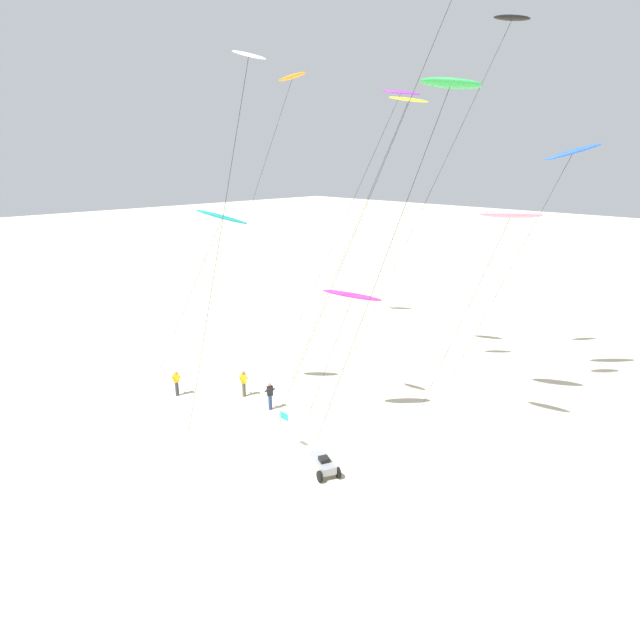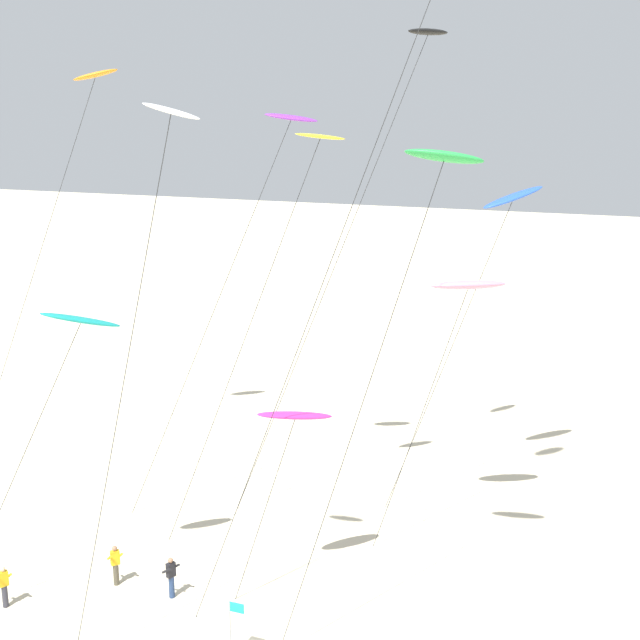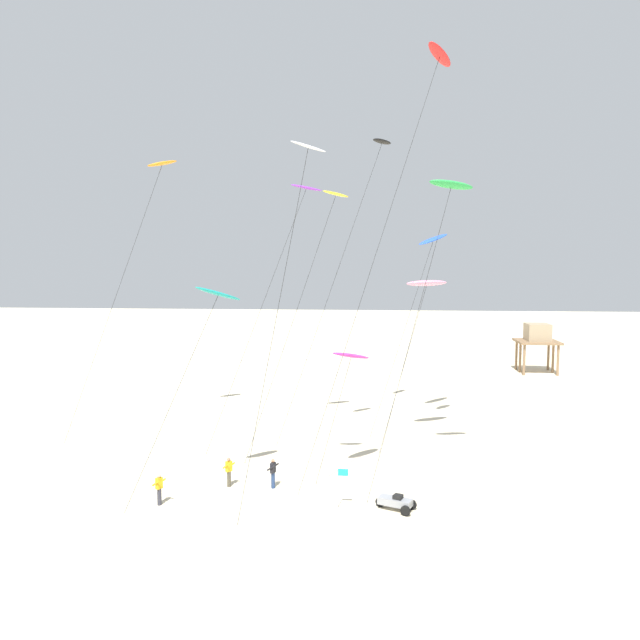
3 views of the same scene
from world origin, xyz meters
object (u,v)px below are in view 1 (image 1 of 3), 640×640
at_px(kite_teal, 221,219).
at_px(kite_orange, 291,81).
at_px(kite_flyer_middle, 176,382).
at_px(kite_yellow, 405,108).
at_px(kite_white, 245,78).
at_px(kite_purple, 398,98).
at_px(kite_black, 508,26).
at_px(kite_flyer_nearest, 270,395).
at_px(kite_green, 449,87).
at_px(kite_magenta, 352,296).
at_px(kite_flyer_furthest, 244,383).
at_px(marker_flag, 283,423).
at_px(kite_pink, 510,215).
at_px(beach_buggy, 323,464).
at_px(kite_blue, 572,154).

xyz_separation_m(kite_teal, kite_orange, (-7.15, 11.76, 8.61)).
bearing_deg(kite_orange, kite_flyer_middle, -72.18).
bearing_deg(kite_yellow, kite_white, -93.99).
height_order(kite_purple, kite_yellow, kite_purple).
height_order(kite_white, kite_flyer_middle, kite_white).
distance_m(kite_black, kite_flyer_nearest, 24.69).
height_order(kite_yellow, kite_black, kite_black).
distance_m(kite_white, kite_green, 8.61).
bearing_deg(kite_white, kite_flyer_nearest, 129.37).
bearing_deg(kite_magenta, kite_flyer_middle, -152.63).
bearing_deg(kite_yellow, kite_flyer_furthest, -124.14).
height_order(kite_teal, kite_green, kite_green).
bearing_deg(kite_purple, kite_teal, -107.53).
bearing_deg(kite_green, kite_orange, 154.36).
bearing_deg(kite_yellow, kite_flyer_nearest, -109.80).
distance_m(kite_purple, marker_flag, 20.59).
bearing_deg(kite_yellow, kite_pink, 9.46).
bearing_deg(beach_buggy, kite_white, -177.97).
xyz_separation_m(kite_yellow, kite_flyer_furthest, (-5.37, -7.92, -15.79)).
bearing_deg(kite_green, kite_blue, 88.54).
relative_size(kite_purple, kite_white, 0.98).
xyz_separation_m(kite_white, kite_flyer_furthest, (-4.64, 2.60, -16.43)).
height_order(kite_orange, kite_flyer_middle, kite_orange).
bearing_deg(kite_yellow, kite_black, 58.41).
bearing_deg(kite_flyer_furthest, kite_flyer_nearest, -0.24).
relative_size(kite_blue, beach_buggy, 7.07).
height_order(kite_green, kite_flyer_middle, kite_green).
distance_m(kite_purple, kite_magenta, 13.47).
distance_m(kite_green, kite_magenta, 10.93).
xyz_separation_m(kite_pink, marker_flag, (-5.22, -11.40, -9.68)).
distance_m(kite_yellow, kite_pink, 8.41).
height_order(kite_teal, kite_magenta, kite_teal).
xyz_separation_m(kite_magenta, beach_buggy, (2.49, -4.64, -6.75)).
distance_m(kite_white, kite_black, 16.44).
distance_m(kite_black, kite_blue, 7.96).
distance_m(kite_pink, kite_flyer_furthest, 17.93).
distance_m(kite_yellow, kite_green, 9.33).
bearing_deg(kite_green, kite_teal, -169.26).
distance_m(kite_pink, kite_magenta, 9.23).
bearing_deg(kite_yellow, kite_flyer_middle, -127.86).
relative_size(kite_teal, beach_buggy, 5.41).
relative_size(kite_white, kite_teal, 1.62).
bearing_deg(kite_blue, kite_teal, -131.00).
height_order(kite_purple, kite_pink, kite_purple).
bearing_deg(beach_buggy, kite_flyer_nearest, 160.23).
bearing_deg(kite_magenta, kite_flyer_furthest, -161.91).
distance_m(kite_flyer_middle, marker_flag, 9.44).
bearing_deg(kite_flyer_nearest, kite_orange, 132.25).
bearing_deg(marker_flag, kite_magenta, 85.75).
xyz_separation_m(kite_white, kite_green, (7.53, 4.12, -0.66)).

